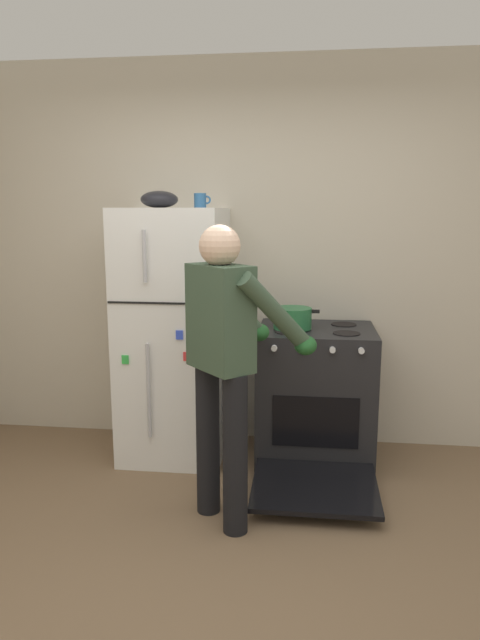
# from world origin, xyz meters

# --- Properties ---
(ground) EXTENTS (8.00, 8.00, 0.00)m
(ground) POSITION_xyz_m (0.00, 0.00, 0.00)
(ground) COLOR brown
(kitchen_wall_back) EXTENTS (6.00, 0.10, 2.70)m
(kitchen_wall_back) POSITION_xyz_m (0.00, 1.95, 1.35)
(kitchen_wall_back) COLOR beige
(kitchen_wall_back) RESTS_ON ground
(refrigerator) EXTENTS (0.68, 0.72, 1.68)m
(refrigerator) POSITION_xyz_m (-0.53, 1.57, 0.84)
(refrigerator) COLOR white
(refrigerator) RESTS_ON ground
(stove_range) EXTENTS (0.76, 1.22, 0.91)m
(stove_range) POSITION_xyz_m (0.43, 1.55, 0.44)
(stove_range) COLOR black
(stove_range) RESTS_ON ground
(person_cook) EXTENTS (0.69, 0.71, 1.60)m
(person_cook) POSITION_xyz_m (-0.05, 0.73, 0.96)
(person_cook) COLOR black
(person_cook) RESTS_ON ground
(red_pot) EXTENTS (0.35, 0.25, 0.14)m
(red_pot) POSITION_xyz_m (0.27, 1.52, 0.98)
(red_pot) COLOR #236638
(red_pot) RESTS_ON stove_range
(coffee_mug) EXTENTS (0.11, 0.08, 0.10)m
(coffee_mug) POSITION_xyz_m (-0.35, 1.62, 1.73)
(coffee_mug) COLOR #2D6093
(coffee_mug) RESTS_ON refrigerator
(mixing_bowl) EXTENTS (0.24, 0.24, 0.11)m
(mixing_bowl) POSITION_xyz_m (-0.61, 1.57, 1.74)
(mixing_bowl) COLOR black
(mixing_bowl) RESTS_ON refrigerator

